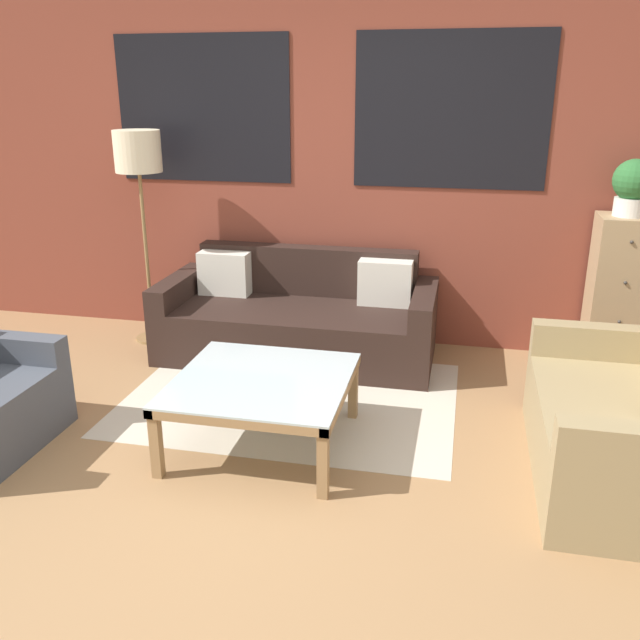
% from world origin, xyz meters
% --- Properties ---
extents(ground_plane, '(16.00, 16.00, 0.00)m').
position_xyz_m(ground_plane, '(0.00, 0.00, 0.00)').
color(ground_plane, '#9E754C').
extents(wall_back_brick, '(8.40, 0.09, 2.80)m').
position_xyz_m(wall_back_brick, '(0.00, 2.44, 1.41)').
color(wall_back_brick, brown).
rests_on(wall_back_brick, ground_plane).
extents(rug, '(2.16, 1.59, 0.00)m').
position_xyz_m(rug, '(0.05, 1.17, 0.00)').
color(rug, beige).
rests_on(rug, ground_plane).
extents(couch_dark, '(2.06, 0.88, 0.78)m').
position_xyz_m(couch_dark, '(-0.09, 1.95, 0.28)').
color(couch_dark, black).
rests_on(couch_dark, ground_plane).
extents(settee_vintage, '(0.80, 1.45, 0.92)m').
position_xyz_m(settee_vintage, '(2.01, 0.61, 0.31)').
color(settee_vintage, '#99845B').
rests_on(settee_vintage, ground_plane).
extents(coffee_table, '(0.97, 0.97, 0.42)m').
position_xyz_m(coffee_table, '(0.05, 0.55, 0.36)').
color(coffee_table, silver).
rests_on(coffee_table, ground_plane).
extents(floor_lamp, '(0.35, 0.35, 1.66)m').
position_xyz_m(floor_lamp, '(-1.34, 2.01, 1.43)').
color(floor_lamp, olive).
rests_on(floor_lamp, ground_plane).
extents(drawer_cabinet, '(0.38, 0.39, 1.13)m').
position_xyz_m(drawer_cabinet, '(2.20, 2.17, 0.56)').
color(drawer_cabinet, tan).
rests_on(drawer_cabinet, ground_plane).
extents(potted_plant, '(0.28, 0.28, 0.39)m').
position_xyz_m(potted_plant, '(2.20, 2.17, 1.33)').
color(potted_plant, silver).
rests_on(potted_plant, drawer_cabinet).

